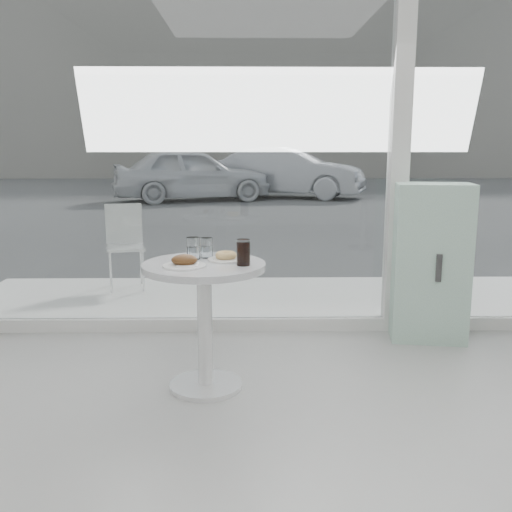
{
  "coord_description": "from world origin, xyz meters",
  "views": [
    {
      "loc": [
        -0.25,
        -1.34,
        1.44
      ],
      "look_at": [
        -0.2,
        1.7,
        0.85
      ],
      "focal_mm": 40.0,
      "sensor_mm": 36.0,
      "label": 1
    }
  ],
  "objects_px": {
    "patio_chair": "(125,241)",
    "plate_donut": "(226,257)",
    "mint_cabinet": "(430,263)",
    "car_white": "(192,174)",
    "car_silver": "(287,173)",
    "cola_glass": "(243,253)",
    "water_tumbler_a": "(193,249)",
    "plate_fritter": "(185,262)",
    "water_tumbler_b": "(207,249)",
    "main_table": "(204,300)"
  },
  "relations": [
    {
      "from": "patio_chair",
      "to": "plate_donut",
      "type": "relative_size",
      "value": 3.79
    },
    {
      "from": "mint_cabinet",
      "to": "car_white",
      "type": "distance_m",
      "value": 11.28
    },
    {
      "from": "car_white",
      "to": "car_silver",
      "type": "xyz_separation_m",
      "value": [
        2.56,
        0.87,
        0.0
      ]
    },
    {
      "from": "car_white",
      "to": "cola_glass",
      "type": "bearing_deg",
      "value": 170.13
    },
    {
      "from": "water_tumbler_a",
      "to": "patio_chair",
      "type": "bearing_deg",
      "value": 111.79
    },
    {
      "from": "plate_fritter",
      "to": "water_tumbler_b",
      "type": "distance_m",
      "value": 0.29
    },
    {
      "from": "main_table",
      "to": "water_tumbler_b",
      "type": "relative_size",
      "value": 6.3
    },
    {
      "from": "plate_donut",
      "to": "water_tumbler_b",
      "type": "relative_size",
      "value": 1.78
    },
    {
      "from": "water_tumbler_b",
      "to": "cola_glass",
      "type": "distance_m",
      "value": 0.32
    },
    {
      "from": "water_tumbler_a",
      "to": "water_tumbler_b",
      "type": "height_order",
      "value": "water_tumbler_a"
    },
    {
      "from": "water_tumbler_b",
      "to": "cola_glass",
      "type": "height_order",
      "value": "cola_glass"
    },
    {
      "from": "plate_donut",
      "to": "car_silver",
      "type": "bearing_deg",
      "value": 84.3
    },
    {
      "from": "car_white",
      "to": "water_tumbler_b",
      "type": "distance_m",
      "value": 11.7
    },
    {
      "from": "car_silver",
      "to": "water_tumbler_a",
      "type": "bearing_deg",
      "value": -168.61
    },
    {
      "from": "main_table",
      "to": "cola_glass",
      "type": "height_order",
      "value": "cola_glass"
    },
    {
      "from": "water_tumbler_a",
      "to": "cola_glass",
      "type": "relative_size",
      "value": 0.89
    },
    {
      "from": "car_white",
      "to": "water_tumbler_b",
      "type": "relative_size",
      "value": 33.31
    },
    {
      "from": "car_silver",
      "to": "plate_donut",
      "type": "xyz_separation_m",
      "value": [
        -1.26,
        -12.61,
        0.1
      ]
    },
    {
      "from": "car_white",
      "to": "plate_donut",
      "type": "relative_size",
      "value": 18.71
    },
    {
      "from": "main_table",
      "to": "plate_donut",
      "type": "relative_size",
      "value": 3.54
    },
    {
      "from": "patio_chair",
      "to": "water_tumbler_b",
      "type": "relative_size",
      "value": 6.74
    },
    {
      "from": "main_table",
      "to": "cola_glass",
      "type": "xyz_separation_m",
      "value": [
        0.23,
        -0.06,
        0.29
      ]
    },
    {
      "from": "car_silver",
      "to": "water_tumbler_a",
      "type": "height_order",
      "value": "car_silver"
    },
    {
      "from": "mint_cabinet",
      "to": "plate_fritter",
      "type": "relative_size",
      "value": 4.82
    },
    {
      "from": "water_tumbler_b",
      "to": "plate_donut",
      "type": "bearing_deg",
      "value": -38.14
    },
    {
      "from": "patio_chair",
      "to": "water_tumbler_a",
      "type": "xyz_separation_m",
      "value": [
        0.88,
        -2.2,
        0.31
      ]
    },
    {
      "from": "mint_cabinet",
      "to": "plate_donut",
      "type": "xyz_separation_m",
      "value": [
        -1.49,
        -0.81,
        0.2
      ]
    },
    {
      "from": "main_table",
      "to": "car_white",
      "type": "distance_m",
      "value": 11.86
    },
    {
      "from": "mint_cabinet",
      "to": "cola_glass",
      "type": "distance_m",
      "value": 1.69
    },
    {
      "from": "plate_fritter",
      "to": "water_tumbler_b",
      "type": "relative_size",
      "value": 1.99
    },
    {
      "from": "patio_chair",
      "to": "mint_cabinet",
      "type": "bearing_deg",
      "value": -43.39
    },
    {
      "from": "car_white",
      "to": "plate_fritter",
      "type": "relative_size",
      "value": 16.76
    },
    {
      "from": "mint_cabinet",
      "to": "water_tumbler_a",
      "type": "relative_size",
      "value": 8.84
    },
    {
      "from": "patio_chair",
      "to": "water_tumbler_a",
      "type": "bearing_deg",
      "value": -82.27
    },
    {
      "from": "plate_fritter",
      "to": "cola_glass",
      "type": "xyz_separation_m",
      "value": [
        0.33,
        0.04,
        0.04
      ]
    },
    {
      "from": "car_silver",
      "to": "water_tumbler_a",
      "type": "relative_size",
      "value": 31.8
    },
    {
      "from": "plate_fritter",
      "to": "main_table",
      "type": "bearing_deg",
      "value": 45.77
    },
    {
      "from": "patio_chair",
      "to": "car_silver",
      "type": "xyz_separation_m",
      "value": [
        2.33,
        10.36,
        0.18
      ]
    },
    {
      "from": "main_table",
      "to": "mint_cabinet",
      "type": "bearing_deg",
      "value": 28.52
    },
    {
      "from": "car_silver",
      "to": "cola_glass",
      "type": "relative_size",
      "value": 28.27
    },
    {
      "from": "car_silver",
      "to": "plate_fritter",
      "type": "relative_size",
      "value": 17.35
    },
    {
      "from": "patio_chair",
      "to": "plate_donut",
      "type": "distance_m",
      "value": 2.51
    },
    {
      "from": "car_silver",
      "to": "plate_donut",
      "type": "relative_size",
      "value": 19.37
    },
    {
      "from": "plate_donut",
      "to": "water_tumbler_a",
      "type": "height_order",
      "value": "water_tumbler_a"
    },
    {
      "from": "car_white",
      "to": "plate_fritter",
      "type": "height_order",
      "value": "car_white"
    },
    {
      "from": "main_table",
      "to": "car_silver",
      "type": "relative_size",
      "value": 0.18
    },
    {
      "from": "water_tumbler_a",
      "to": "water_tumbler_b",
      "type": "bearing_deg",
      "value": 29.26
    },
    {
      "from": "car_white",
      "to": "mint_cabinet",
      "type": "bearing_deg",
      "value": 177.7
    },
    {
      "from": "car_white",
      "to": "water_tumbler_b",
      "type": "bearing_deg",
      "value": 169.17
    },
    {
      "from": "mint_cabinet",
      "to": "cola_glass",
      "type": "height_order",
      "value": "mint_cabinet"
    }
  ]
}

